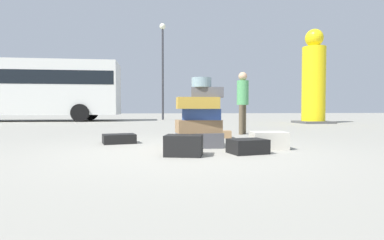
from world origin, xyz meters
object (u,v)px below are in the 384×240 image
at_px(lamp_post, 163,57).
at_px(suitcase_cream_upright_blue, 269,140).
at_px(suitcase_black_left_side, 184,145).
at_px(person_bearded_onlooker, 243,97).
at_px(suitcase_brown_foreground_far, 216,134).
at_px(yellow_dummy_statue, 314,82).
at_px(suitcase_black_foreground_near, 119,139).
at_px(suitcase_teal_behind_tower, 192,134).
at_px(suitcase_black_right_side, 248,146).
at_px(suitcase_tower, 200,119).
at_px(parked_bus, 21,87).

bearing_deg(lamp_post, suitcase_cream_upright_blue, -85.28).
distance_m(suitcase_black_left_side, person_bearded_onlooker, 4.01).
xyz_separation_m(suitcase_black_left_side, suitcase_brown_foreground_far, (1.02, 2.55, -0.06)).
xyz_separation_m(person_bearded_onlooker, yellow_dummy_statue, (5.02, 5.49, 0.95)).
bearing_deg(suitcase_black_foreground_near, yellow_dummy_statue, 28.77).
bearing_deg(yellow_dummy_statue, suitcase_black_foreground_near, -137.78).
relative_size(suitcase_black_left_side, suitcase_brown_foreground_far, 0.77).
bearing_deg(suitcase_cream_upright_blue, suitcase_teal_behind_tower, 119.91).
xyz_separation_m(suitcase_brown_foreground_far, lamp_post, (-0.72, 11.83, 3.71)).
height_order(suitcase_black_right_side, suitcase_black_foreground_near, suitcase_black_right_side).
bearing_deg(suitcase_tower, suitcase_teal_behind_tower, 86.97).
bearing_deg(parked_bus, person_bearded_onlooker, -46.01).
xyz_separation_m(suitcase_black_right_side, yellow_dummy_statue, (5.97, 8.84, 1.79)).
height_order(suitcase_cream_upright_blue, parked_bus, parked_bus).
bearing_deg(parked_bus, suitcase_brown_foreground_far, -51.39).
bearing_deg(person_bearded_onlooker, yellow_dummy_statue, 172.59).
bearing_deg(suitcase_black_right_side, suitcase_brown_foreground_far, 76.97).
relative_size(suitcase_black_foreground_near, yellow_dummy_statue, 0.14).
xyz_separation_m(suitcase_black_right_side, suitcase_black_foreground_near, (-2.00, 1.61, -0.02)).
distance_m(suitcase_tower, suitcase_black_foreground_near, 1.70).
xyz_separation_m(yellow_dummy_statue, parked_bus, (-14.14, 4.18, -0.07)).
height_order(suitcase_black_right_side, lamp_post, lamp_post).
bearing_deg(suitcase_black_foreground_near, parked_bus, 104.93).
relative_size(suitcase_black_right_side, suitcase_brown_foreground_far, 0.79).
bearing_deg(suitcase_teal_behind_tower, suitcase_black_left_side, -121.86).
relative_size(suitcase_black_foreground_near, person_bearded_onlooker, 0.37).
bearing_deg(parked_bus, suitcase_black_left_side, -60.49).
distance_m(suitcase_tower, suitcase_teal_behind_tower, 1.68).
bearing_deg(yellow_dummy_statue, suitcase_cream_upright_blue, -123.06).
bearing_deg(parked_bus, suitcase_cream_upright_blue, -54.80).
relative_size(suitcase_black_left_side, suitcase_black_foreground_near, 0.86).
xyz_separation_m(suitcase_tower, suitcase_cream_upright_blue, (1.08, -0.34, -0.35)).
relative_size(suitcase_black_foreground_near, lamp_post, 0.10).
bearing_deg(suitcase_black_right_side, yellow_dummy_statue, 44.45).
bearing_deg(suitcase_black_left_side, parked_bus, 133.45).
xyz_separation_m(suitcase_brown_foreground_far, suitcase_teal_behind_tower, (-0.56, -0.06, 0.01)).
height_order(suitcase_tower, parked_bus, parked_bus).
xyz_separation_m(person_bearded_onlooker, parked_bus, (-9.12, 9.68, 0.88)).
height_order(suitcase_tower, suitcase_black_right_side, suitcase_tower).
xyz_separation_m(suitcase_brown_foreground_far, yellow_dummy_statue, (5.91, 6.39, 1.82)).
relative_size(suitcase_black_right_side, suitcase_black_left_side, 1.02).
height_order(suitcase_teal_behind_tower, lamp_post, lamp_post).
height_order(suitcase_black_left_side, suitcase_brown_foreground_far, suitcase_black_left_side).
relative_size(suitcase_black_foreground_near, parked_bus, 0.06).
bearing_deg(suitcase_black_right_side, parked_bus, 110.58).
relative_size(suitcase_brown_foreground_far, person_bearded_onlooker, 0.41).
distance_m(suitcase_black_left_side, parked_bus, 15.07).
xyz_separation_m(yellow_dummy_statue, lamp_post, (-6.62, 5.44, 1.89)).
distance_m(suitcase_black_right_side, parked_bus, 15.48).
bearing_deg(suitcase_black_left_side, lamp_post, 103.41).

